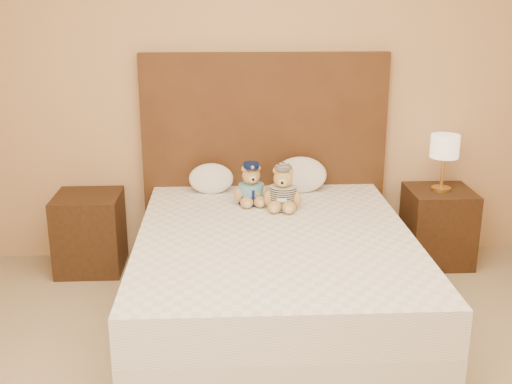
% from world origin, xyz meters
% --- Properties ---
extents(room_walls, '(4.04, 4.52, 2.72)m').
position_xyz_m(room_walls, '(0.00, 0.46, 1.81)').
color(room_walls, tan).
rests_on(room_walls, ground).
extents(bed, '(1.60, 2.00, 0.55)m').
position_xyz_m(bed, '(0.00, 1.20, 0.28)').
color(bed, white).
rests_on(bed, ground).
extents(headboard, '(1.75, 0.08, 1.50)m').
position_xyz_m(headboard, '(0.00, 2.21, 0.75)').
color(headboard, '#4B2E16').
rests_on(headboard, ground).
extents(nightstand_left, '(0.45, 0.45, 0.55)m').
position_xyz_m(nightstand_left, '(-1.25, 2.00, 0.28)').
color(nightstand_left, '#3A1F12').
rests_on(nightstand_left, ground).
extents(nightstand_right, '(0.45, 0.45, 0.55)m').
position_xyz_m(nightstand_right, '(1.25, 2.00, 0.28)').
color(nightstand_right, '#3A1F12').
rests_on(nightstand_right, ground).
extents(lamp, '(0.20, 0.20, 0.40)m').
position_xyz_m(lamp, '(1.25, 2.00, 0.85)').
color(lamp, gold).
rests_on(lamp, nightstand_right).
extents(teddy_police, '(0.27, 0.26, 0.28)m').
position_xyz_m(teddy_police, '(-0.12, 1.75, 0.69)').
color(teddy_police, tan).
rests_on(teddy_police, bed).
extents(teddy_prisoner, '(0.29, 0.28, 0.29)m').
position_xyz_m(teddy_prisoner, '(0.08, 1.63, 0.69)').
color(teddy_prisoner, tan).
rests_on(teddy_prisoner, bed).
extents(pillow_left, '(0.31, 0.20, 0.22)m').
position_xyz_m(pillow_left, '(-0.39, 2.03, 0.66)').
color(pillow_left, white).
rests_on(pillow_left, bed).
extents(pillow_right, '(0.37, 0.24, 0.26)m').
position_xyz_m(pillow_right, '(0.25, 2.03, 0.68)').
color(pillow_right, white).
rests_on(pillow_right, bed).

